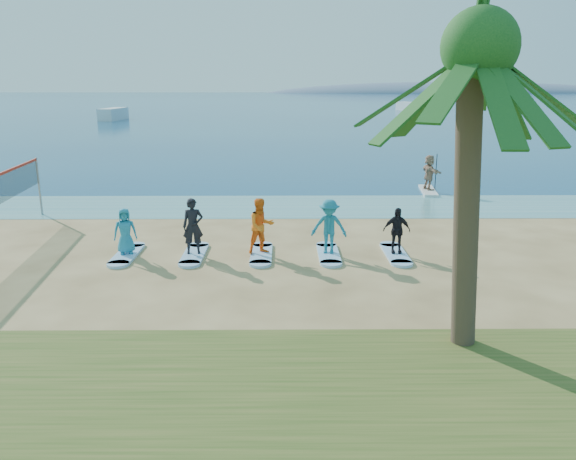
{
  "coord_description": "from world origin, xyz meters",
  "views": [
    {
      "loc": [
        1.29,
        -15.11,
        5.62
      ],
      "look_at": [
        1.43,
        2.0,
        1.1
      ],
      "focal_mm": 35.0,
      "sensor_mm": 36.0,
      "label": 1
    }
  ],
  "objects_px": {
    "paddleboard": "(428,191)",
    "surfboard_1": "(194,254)",
    "student_2": "(261,226)",
    "student_1": "(193,226)",
    "paddleboarder": "(429,172)",
    "surfboard_0": "(127,254)",
    "student_0": "(125,231)",
    "boat_offshore_b": "(408,111)",
    "surfboard_4": "(395,254)",
    "boat_offshore_a": "(114,120)",
    "student_3": "(329,226)",
    "surfboard_3": "(328,254)",
    "student_4": "(397,230)",
    "surfboard_2": "(261,254)",
    "palm_tree": "(480,50)"
  },
  "relations": [
    {
      "from": "boat_offshore_b",
      "to": "paddleboard",
      "type": "bearing_deg",
      "value": -124.93
    },
    {
      "from": "surfboard_0",
      "to": "student_0",
      "type": "xyz_separation_m",
      "value": [
        0.0,
        0.0,
        0.81
      ]
    },
    {
      "from": "palm_tree",
      "to": "student_4",
      "type": "bearing_deg",
      "value": 90.28
    },
    {
      "from": "paddleboarder",
      "to": "student_1",
      "type": "height_order",
      "value": "paddleboarder"
    },
    {
      "from": "boat_offshore_a",
      "to": "surfboard_4",
      "type": "height_order",
      "value": "boat_offshore_a"
    },
    {
      "from": "surfboard_4",
      "to": "student_0",
      "type": "bearing_deg",
      "value": 180.0
    },
    {
      "from": "student_1",
      "to": "surfboard_4",
      "type": "bearing_deg",
      "value": -9.51
    },
    {
      "from": "paddleboarder",
      "to": "surfboard_3",
      "type": "bearing_deg",
      "value": 136.28
    },
    {
      "from": "student_0",
      "to": "student_1",
      "type": "relative_size",
      "value": 0.82
    },
    {
      "from": "surfboard_0",
      "to": "surfboard_4",
      "type": "xyz_separation_m",
      "value": [
        9.0,
        0.0,
        0.0
      ]
    },
    {
      "from": "paddleboard",
      "to": "surfboard_0",
      "type": "xyz_separation_m",
      "value": [
        -12.91,
        -11.22,
        -0.01
      ]
    },
    {
      "from": "surfboard_3",
      "to": "surfboard_4",
      "type": "relative_size",
      "value": 1.0
    },
    {
      "from": "boat_offshore_a",
      "to": "surfboard_4",
      "type": "distance_m",
      "value": 75.57
    },
    {
      "from": "paddleboard",
      "to": "student_2",
      "type": "height_order",
      "value": "student_2"
    },
    {
      "from": "student_1",
      "to": "paddleboarder",
      "type": "bearing_deg",
      "value": 36.97
    },
    {
      "from": "palm_tree",
      "to": "paddleboarder",
      "type": "xyz_separation_m",
      "value": [
        3.88,
        17.87,
        -5.19
      ]
    },
    {
      "from": "boat_offshore_b",
      "to": "surfboard_4",
      "type": "xyz_separation_m",
      "value": [
        -21.65,
        -98.64,
        0.04
      ]
    },
    {
      "from": "student_2",
      "to": "surfboard_2",
      "type": "bearing_deg",
      "value": 0.0
    },
    {
      "from": "surfboard_0",
      "to": "student_3",
      "type": "bearing_deg",
      "value": 0.0
    },
    {
      "from": "surfboard_4",
      "to": "student_1",
      "type": "bearing_deg",
      "value": 180.0
    },
    {
      "from": "surfboard_1",
      "to": "student_1",
      "type": "height_order",
      "value": "student_1"
    },
    {
      "from": "student_4",
      "to": "student_0",
      "type": "bearing_deg",
      "value": -178.42
    },
    {
      "from": "surfboard_1",
      "to": "student_1",
      "type": "relative_size",
      "value": 1.19
    },
    {
      "from": "surfboard_4",
      "to": "paddleboard",
      "type": "bearing_deg",
      "value": 70.78
    },
    {
      "from": "paddleboard",
      "to": "surfboard_1",
      "type": "bearing_deg",
      "value": -126.23
    },
    {
      "from": "student_2",
      "to": "surfboard_3",
      "type": "relative_size",
      "value": 0.84
    },
    {
      "from": "boat_offshore_b",
      "to": "student_4",
      "type": "height_order",
      "value": "student_4"
    },
    {
      "from": "paddleboard",
      "to": "surfboard_1",
      "type": "height_order",
      "value": "paddleboard"
    },
    {
      "from": "boat_offshore_b",
      "to": "student_2",
      "type": "height_order",
      "value": "student_2"
    },
    {
      "from": "student_1",
      "to": "student_2",
      "type": "xyz_separation_m",
      "value": [
        2.25,
        0.0,
        0.0
      ]
    },
    {
      "from": "surfboard_3",
      "to": "palm_tree",
      "type": "bearing_deg",
      "value": -71.05
    },
    {
      "from": "paddleboarder",
      "to": "student_2",
      "type": "height_order",
      "value": "paddleboarder"
    },
    {
      "from": "student_1",
      "to": "surfboard_2",
      "type": "relative_size",
      "value": 0.84
    },
    {
      "from": "student_3",
      "to": "surfboard_4",
      "type": "distance_m",
      "value": 2.44
    },
    {
      "from": "student_2",
      "to": "student_0",
      "type": "bearing_deg",
      "value": 156.36
    },
    {
      "from": "paddleboarder",
      "to": "surfboard_4",
      "type": "bearing_deg",
      "value": 145.83
    },
    {
      "from": "student_1",
      "to": "surfboard_3",
      "type": "bearing_deg",
      "value": -9.51
    },
    {
      "from": "surfboard_3",
      "to": "student_3",
      "type": "xyz_separation_m",
      "value": [
        0.0,
        0.0,
        0.95
      ]
    },
    {
      "from": "surfboard_0",
      "to": "student_4",
      "type": "relative_size",
      "value": 1.43
    },
    {
      "from": "boat_offshore_a",
      "to": "student_1",
      "type": "xyz_separation_m",
      "value": [
        22.95,
        -69.49,
        1.02
      ]
    },
    {
      "from": "surfboard_0",
      "to": "boat_offshore_a",
      "type": "bearing_deg",
      "value": 106.59
    },
    {
      "from": "surfboard_2",
      "to": "surfboard_1",
      "type": "bearing_deg",
      "value": 180.0
    },
    {
      "from": "surfboard_2",
      "to": "surfboard_0",
      "type": "bearing_deg",
      "value": 180.0
    },
    {
      "from": "student_0",
      "to": "student_3",
      "type": "distance_m",
      "value": 6.75
    },
    {
      "from": "boat_offshore_b",
      "to": "surfboard_3",
      "type": "relative_size",
      "value": 2.47
    },
    {
      "from": "surfboard_1",
      "to": "paddleboard",
      "type": "bearing_deg",
      "value": 46.47
    },
    {
      "from": "student_3",
      "to": "surfboard_0",
      "type": "bearing_deg",
      "value": -172.05
    },
    {
      "from": "paddleboard",
      "to": "boat_offshore_b",
      "type": "height_order",
      "value": "boat_offshore_b"
    },
    {
      "from": "boat_offshore_a",
      "to": "student_3",
      "type": "bearing_deg",
      "value": -63.87
    },
    {
      "from": "palm_tree",
      "to": "surfboard_3",
      "type": "distance_m",
      "value": 9.36
    }
  ]
}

